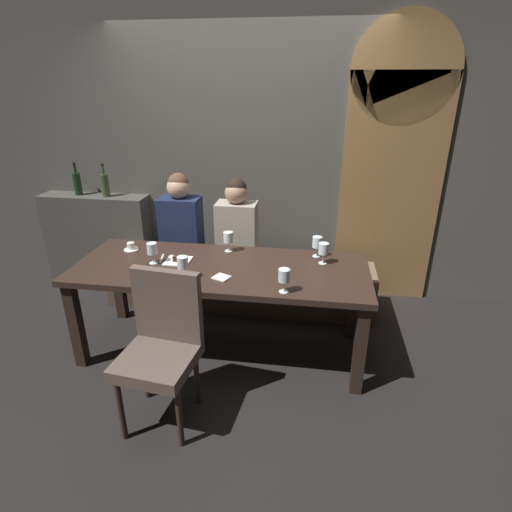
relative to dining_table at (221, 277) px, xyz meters
The scene contains 21 objects.
ground 0.65m from the dining_table, ahead, with size 9.00×9.00×0.00m, color black.
back_wall_tiled 1.49m from the dining_table, 90.00° to the left, with size 6.00×0.12×3.00m, color #4C4944.
arched_door 1.91m from the dining_table, 40.43° to the left, with size 0.90×0.05×2.55m.
back_counter 1.87m from the dining_table, 146.14° to the left, with size 1.10×0.28×0.95m, color #413E3A.
dining_table is the anchor object (origin of this frame).
banquette_bench 0.82m from the dining_table, 90.00° to the left, with size 2.50×0.44×0.45m.
chair_near_side 0.76m from the dining_table, 105.98° to the right, with size 0.49×0.49×0.98m.
diner_redhead 0.87m from the dining_table, 127.54° to the left, with size 0.36×0.24×0.83m.
diner_bearded 0.74m from the dining_table, 91.00° to the left, with size 0.36×0.24×0.79m.
wine_bottle_dark_red 2.04m from the dining_table, 148.57° to the left, with size 0.08×0.08×0.33m.
wine_bottle_pale_label 1.77m from the dining_table, 143.86° to the left, with size 0.08×0.08×0.33m.
wine_glass_center_front 0.64m from the dining_table, 33.48° to the right, with size 0.08×0.08×0.16m.
wine_glass_end_right 0.80m from the dining_table, 12.37° to the left, with size 0.08×0.08×0.16m.
wine_glass_center_back 0.37m from the dining_table, 131.51° to the right, with size 0.08×0.08×0.16m.
wine_glass_far_right 0.79m from the dining_table, 22.52° to the left, with size 0.08×0.08×0.16m.
wine_glass_far_left 0.36m from the dining_table, 89.24° to the left, with size 0.08×0.08×0.16m.
wine_glass_near_right 0.55m from the dining_table, behind, with size 0.08×0.08×0.16m.
espresso_cup 0.83m from the dining_table, 165.66° to the left, with size 0.12×0.12×0.06m.
dessert_plate 0.35m from the dining_table, behind, with size 0.19×0.19×0.05m.
fork_on_table 0.49m from the dining_table, behind, with size 0.02×0.17×0.01m, color silver.
folded_napkin 0.22m from the dining_table, 74.73° to the right, with size 0.11×0.10×0.01m, color silver.
Camera 1 is at (0.67, -2.71, 2.02)m, focal length 28.73 mm.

